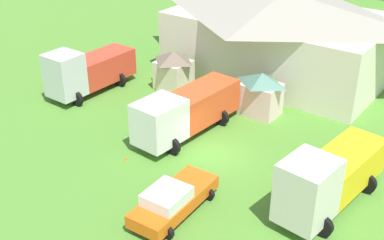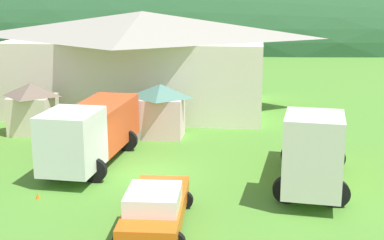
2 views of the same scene
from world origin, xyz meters
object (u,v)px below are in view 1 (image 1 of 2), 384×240
play_shed_cream (174,70)px  traffic_cone_near_pickup (126,160)px  traffic_light_west (60,76)px  tow_truck_silver (87,70)px  service_pickup_orange (173,200)px  flatbed_truck_yellow (328,178)px  play_shed_pink (261,93)px  traffic_cone_mid_row (367,164)px  heavy_rig_white (185,111)px  depot_building (281,32)px

play_shed_cream → traffic_cone_near_pickup: 10.92m
play_shed_cream → traffic_light_west: (-4.72, -7.03, 0.69)m
tow_truck_silver → traffic_cone_near_pickup: 10.66m
service_pickup_orange → traffic_cone_near_pickup: (-5.33, 2.27, -0.83)m
service_pickup_orange → traffic_light_west: size_ratio=1.50×
flatbed_truck_yellow → traffic_cone_near_pickup: size_ratio=15.30×
play_shed_cream → flatbed_truck_yellow: size_ratio=0.38×
tow_truck_silver → traffic_cone_near_pickup: size_ratio=13.98×
play_shed_pink → tow_truck_silver: size_ratio=0.42×
flatbed_truck_yellow → traffic_light_west: 20.24m
tow_truck_silver → traffic_cone_mid_row: size_ratio=13.47×
traffic_cone_near_pickup → traffic_cone_mid_row: 14.20m
traffic_light_west → traffic_cone_near_pickup: bearing=-18.0°
play_shed_cream → flatbed_truck_yellow: flatbed_truck_yellow is taller
service_pickup_orange → heavy_rig_white: bearing=-149.8°
flatbed_truck_yellow → depot_building: bearing=-138.9°
traffic_cone_near_pickup → service_pickup_orange: bearing=-23.0°
depot_building → traffic_cone_mid_row: bearing=-41.7°
tow_truck_silver → heavy_rig_white: size_ratio=0.88×
traffic_cone_mid_row → traffic_cone_near_pickup: bearing=-145.6°
play_shed_pink → traffic_light_west: (-12.33, -7.13, 0.66)m
play_shed_pink → tow_truck_silver: tow_truck_silver is taller
service_pickup_orange → traffic_light_west: bearing=-112.5°
service_pickup_orange → play_shed_pink: bearing=-173.6°
tow_truck_silver → traffic_cone_mid_row: bearing=98.1°
heavy_rig_white → service_pickup_orange: 8.20m
heavy_rig_white → traffic_cone_mid_row: bearing=111.5°
depot_building → tow_truck_silver: 15.82m
service_pickup_orange → traffic_cone_mid_row: (6.38, 10.30, -0.83)m
traffic_light_west → traffic_cone_mid_row: traffic_light_west is taller
heavy_rig_white → service_pickup_orange: size_ratio=1.54×
heavy_rig_white → service_pickup_orange: bearing=36.6°
service_pickup_orange → traffic_cone_mid_row: size_ratio=9.93×
heavy_rig_white → flatbed_truck_yellow: 10.53m
traffic_cone_near_pickup → play_shed_cream: bearing=113.0°
depot_building → flatbed_truck_yellow: 18.39m
play_shed_cream → play_shed_pink: play_shed_pink is taller
play_shed_cream → heavy_rig_white: 7.44m
play_shed_pink → flatbed_truck_yellow: flatbed_truck_yellow is taller
depot_building → play_shed_cream: depot_building is taller
service_pickup_orange → traffic_cone_near_pickup: service_pickup_orange is taller
depot_building → traffic_cone_near_pickup: bearing=-92.6°
play_shed_pink → tow_truck_silver: 13.19m
traffic_light_west → traffic_cone_mid_row: 21.41m
depot_building → traffic_cone_near_pickup: 18.12m
depot_building → flatbed_truck_yellow: (10.48, -15.01, -1.68)m
play_shed_pink → traffic_light_west: bearing=-150.0°
play_shed_cream → traffic_light_west: bearing=-123.9°
service_pickup_orange → tow_truck_silver: bearing=-120.9°
heavy_rig_white → traffic_light_west: traffic_light_west is taller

